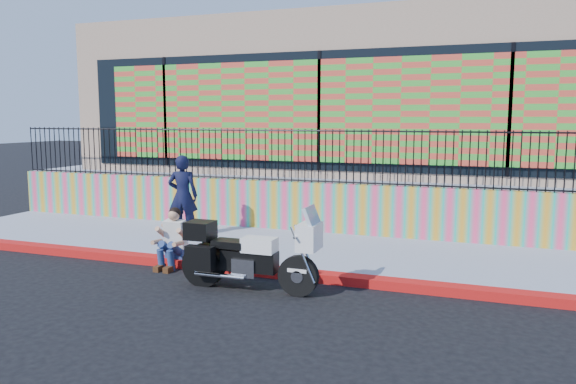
% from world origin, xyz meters
% --- Properties ---
extents(ground, '(90.00, 90.00, 0.00)m').
position_xyz_m(ground, '(0.00, 0.00, 0.00)').
color(ground, black).
rests_on(ground, ground).
extents(red_curb, '(16.00, 0.30, 0.15)m').
position_xyz_m(red_curb, '(0.00, 0.00, 0.07)').
color(red_curb, '#B0160C').
rests_on(red_curb, ground).
extents(sidewalk, '(16.00, 3.00, 0.15)m').
position_xyz_m(sidewalk, '(0.00, 1.65, 0.07)').
color(sidewalk, '#878EA2').
rests_on(sidewalk, ground).
extents(mural_wall, '(16.00, 0.20, 1.10)m').
position_xyz_m(mural_wall, '(0.00, 3.25, 0.70)').
color(mural_wall, '#FB4274').
rests_on(mural_wall, sidewalk).
extents(metal_fence, '(15.80, 0.04, 1.20)m').
position_xyz_m(metal_fence, '(0.00, 3.25, 1.85)').
color(metal_fence, black).
rests_on(metal_fence, mural_wall).
extents(elevated_platform, '(16.00, 10.00, 1.25)m').
position_xyz_m(elevated_platform, '(0.00, 8.35, 0.62)').
color(elevated_platform, '#878EA2').
rests_on(elevated_platform, ground).
extents(storefront_building, '(14.00, 8.06, 4.00)m').
position_xyz_m(storefront_building, '(0.00, 8.13, 3.25)').
color(storefront_building, tan).
rests_on(storefront_building, elevated_platform).
extents(police_motorcycle, '(2.25, 0.74, 1.40)m').
position_xyz_m(police_motorcycle, '(0.36, -0.86, 0.59)').
color(police_motorcycle, black).
rests_on(police_motorcycle, ground).
extents(police_officer, '(0.73, 0.58, 1.76)m').
position_xyz_m(police_officer, '(-2.36, 1.80, 1.03)').
color(police_officer, black).
rests_on(police_officer, sidewalk).
extents(seated_man, '(0.54, 0.71, 1.06)m').
position_xyz_m(seated_man, '(-1.47, -0.12, 0.45)').
color(seated_man, navy).
rests_on(seated_man, ground).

